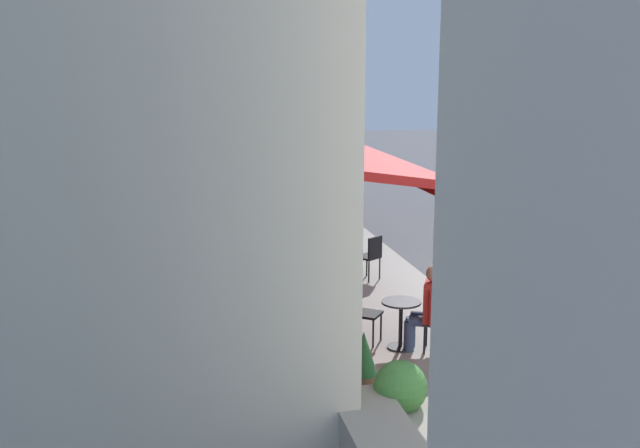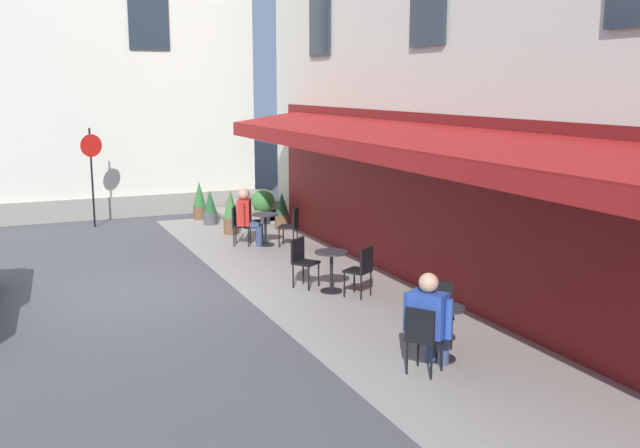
{
  "view_description": "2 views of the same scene",
  "coord_description": "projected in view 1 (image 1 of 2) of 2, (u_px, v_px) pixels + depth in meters",
  "views": [
    {
      "loc": [
        13.18,
        -6.97,
        4.23
      ],
      "look_at": [
        -1.58,
        -3.85,
        1.02
      ],
      "focal_mm": 41.8,
      "sensor_mm": 36.0,
      "label": 1
    },
    {
      "loc": [
        -12.87,
        1.95,
        3.68
      ],
      "look_at": [
        -2.56,
        -2.55,
        1.54
      ],
      "focal_mm": 40.99,
      "sensor_mm": 36.0,
      "label": 2
    }
  ],
  "objects": [
    {
      "name": "ground_plane",
      "position": [
        524.0,
        281.0,
        14.91
      ],
      "size": [
        70.0,
        70.0,
        0.0
      ],
      "primitive_type": "plane",
      "color": "#4C4C51"
    },
    {
      "name": "sidewalk_cafe_terrace",
      "position": [
        324.0,
        251.0,
        17.33
      ],
      "size": [
        20.5,
        3.2,
        0.01
      ],
      "primitive_type": "cube",
      "color": "gray",
      "rests_on": "ground_plane"
    },
    {
      "name": "cafe_table_near_entrance",
      "position": [
        274.0,
        178.0,
        25.37
      ],
      "size": [
        0.6,
        0.6,
        0.75
      ],
      "color": "black",
      "rests_on": "ground_plane"
    },
    {
      "name": "cafe_chair_black_corner_left",
      "position": [
        291.0,
        177.0,
        25.12
      ],
      "size": [
        0.56,
        0.56,
        0.91
      ],
      "color": "black",
      "rests_on": "ground_plane"
    },
    {
      "name": "cafe_chair_black_by_window",
      "position": [
        258.0,
        175.0,
        25.61
      ],
      "size": [
        0.56,
        0.56,
        0.91
      ],
      "color": "black",
      "rests_on": "ground_plane"
    },
    {
      "name": "cafe_table_mid_terrace",
      "position": [
        313.0,
        217.0,
        18.8
      ],
      "size": [
        0.6,
        0.6,
        0.75
      ],
      "color": "black",
      "rests_on": "ground_plane"
    },
    {
      "name": "cafe_chair_black_back_row",
      "position": [
        330.0,
        211.0,
        19.23
      ],
      "size": [
        0.56,
        0.56,
        0.91
      ],
      "color": "black",
      "rests_on": "ground_plane"
    },
    {
      "name": "cafe_chair_black_corner_right",
      "position": [
        305.0,
        220.0,
        18.19
      ],
      "size": [
        0.54,
        0.54,
        0.91
      ],
      "color": "black",
      "rests_on": "ground_plane"
    },
    {
      "name": "cafe_table_streetside",
      "position": [
        348.0,
        251.0,
        15.32
      ],
      "size": [
        0.6,
        0.6,
        0.75
      ],
      "color": "black",
      "rests_on": "ground_plane"
    },
    {
      "name": "cafe_chair_black_near_door",
      "position": [
        371.0,
        254.0,
        14.89
      ],
      "size": [
        0.56,
        0.56,
        0.91
      ],
      "color": "black",
      "rests_on": "ground_plane"
    },
    {
      "name": "cafe_chair_black_kerbside",
      "position": [
        326.0,
        243.0,
        15.75
      ],
      "size": [
        0.55,
        0.55,
        0.91
      ],
      "color": "black",
      "rests_on": "ground_plane"
    },
    {
      "name": "cafe_table_far_end",
      "position": [
        401.0,
        317.0,
        11.29
      ],
      "size": [
        0.6,
        0.6,
        0.75
      ],
      "color": "black",
      "rests_on": "ground_plane"
    },
    {
      "name": "cafe_chair_black_under_awning",
      "position": [
        443.0,
        317.0,
        11.14
      ],
      "size": [
        0.53,
        0.53,
        0.91
      ],
      "color": "black",
      "rests_on": "ground_plane"
    },
    {
      "name": "cafe_chair_black_facing_street",
      "position": [
        362.0,
        308.0,
        11.54
      ],
      "size": [
        0.56,
        0.56,
        0.91
      ],
      "color": "black",
      "rests_on": "ground_plane"
    },
    {
      "name": "seated_patron_in_red",
      "position": [
        429.0,
        305.0,
        11.15
      ],
      "size": [
        0.64,
        0.67,
        1.35
      ],
      "color": "navy",
      "rests_on": "ground_plane"
    },
    {
      "name": "seated_companion_in_blue",
      "position": [
        324.0,
        206.0,
        19.04
      ],
      "size": [
        0.64,
        0.66,
        1.33
      ],
      "color": "navy",
      "rests_on": "ground_plane"
    },
    {
      "name": "potted_plant_entrance_right",
      "position": [
        572.0,
        435.0,
        7.63
      ],
      "size": [
        0.36,
        0.36,
        1.06
      ],
      "color": "brown",
      "rests_on": "ground_plane"
    },
    {
      "name": "potted_plant_by_steps",
      "position": [
        400.0,
        394.0,
        8.59
      ],
      "size": [
        0.62,
        0.62,
        0.92
      ],
      "color": "#2D2D33",
      "rests_on": "ground_plane"
    },
    {
      "name": "potted_plant_under_sign",
      "position": [
        526.0,
        405.0,
        8.47
      ],
      "size": [
        0.36,
        0.36,
        0.93
      ],
      "color": "#4C4C51",
      "rests_on": "ground_plane"
    },
    {
      "name": "potted_plant_entrance_left",
      "position": [
        363.0,
        368.0,
        9.46
      ],
      "size": [
        0.37,
        0.37,
        0.95
      ],
      "color": "brown",
      "rests_on": "ground_plane"
    },
    {
      "name": "potted_plant_mid_terrace",
      "position": [
        465.0,
        351.0,
        9.79
      ],
      "size": [
        0.38,
        0.38,
        1.13
      ],
      "color": "brown",
      "rests_on": "ground_plane"
    }
  ]
}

